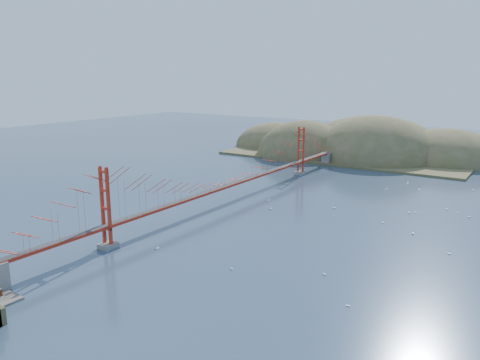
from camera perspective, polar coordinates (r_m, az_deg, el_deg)
The scene contains 22 objects.
ground at distance 90.33m, azimuth -1.21°, elevation -2.60°, with size 320.00×320.00×0.00m, color #2C3E58.
bridge at distance 88.88m, azimuth -1.17°, elevation 1.79°, with size 2.20×94.40×12.00m.
far_headlands at distance 149.70m, azimuth 14.74°, elevation 3.13°, with size 84.00×58.00×25.00m.
sailboat_17 at distance 91.16m, azimuth 25.01°, elevation -3.59°, with size 0.54×0.50×0.61m.
sailboat_14 at distance 88.05m, azimuth 19.93°, elevation -3.68°, with size 0.50×0.59×0.68m.
sailboat_11 at distance 70.48m, azimuth 24.16°, elevation -8.11°, with size 0.62×0.62×0.67m.
sailboat_4 at distance 89.48m, azimuth 26.15°, elevation -3.99°, with size 0.63×0.63×0.67m.
sailboat_0 at distance 85.17m, azimuth 3.80°, elevation -3.47°, with size 0.59×0.64×0.72m.
sailboat_5 at distance 76.95m, azimuth 20.35°, elevation -6.04°, with size 0.53×0.64×0.74m.
sailboat_12 at distance 104.06m, azimuth 17.45°, elevation -1.04°, with size 0.63×0.56×0.72m.
sailboat_6 at distance 59.77m, azimuth -1.01°, elevation -10.67°, with size 0.52×0.52×0.56m.
sailboat_1 at distance 80.84m, azimuth 17.05°, elevation -4.92°, with size 0.56×0.56×0.58m.
sailboat_3 at distance 90.79m, azimuth 3.51°, elevation -2.44°, with size 0.69×0.69×0.74m.
sailboat_9 at distance 92.73m, azimuth 23.86°, elevation -3.21°, with size 0.60×0.60×0.64m.
sailboat_16 at distance 87.51m, azimuth 11.41°, elevation -3.26°, with size 0.62×0.60×0.69m.
sailboat_8 at distance 88.39m, azimuth 20.57°, elevation -3.68°, with size 0.55×0.55×0.58m.
sailboat_7 at distance 109.98m, azimuth 26.55°, elevation -1.09°, with size 0.66×0.66×0.73m.
sailboat_2 at distance 59.10m, azimuth 10.24°, elevation -11.16°, with size 0.53×0.53×0.59m.
sailboat_13 at distance 52.27m, azimuth 13.04°, elevation -14.63°, with size 0.50×0.43×0.57m.
sailboat_15 at distance 111.40m, azimuth 19.77°, elevation -0.32°, with size 0.53×0.64×0.75m.
sailboat_10 at distance 67.22m, azimuth -10.04°, elevation -8.14°, with size 0.49×0.58×0.67m.
sailboat_extra_1 at distance 106.01m, azimuth 21.00°, elevation -1.06°, with size 0.45×0.55×0.65m.
Camera 1 is at (50.02, -71.33, 23.87)m, focal length 35.00 mm.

